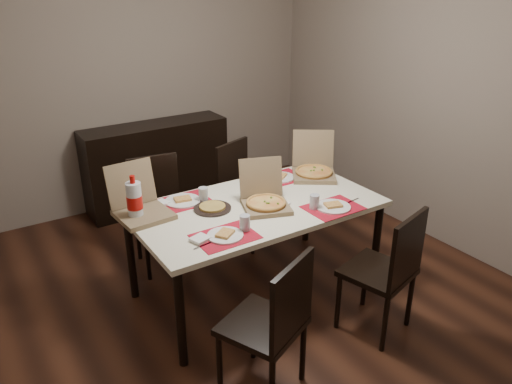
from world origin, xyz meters
TOP-DOWN VIEW (x-y plane):
  - ground at (0.00, 0.00)m, footprint 3.80×4.00m
  - room_walls at (0.00, 0.43)m, footprint 3.84×4.02m
  - sideboard at (0.00, 1.78)m, footprint 1.50×0.40m
  - dining_table at (0.00, -0.15)m, footprint 1.80×1.00m
  - chair_near_left at (-0.49, -1.09)m, footprint 0.56×0.56m
  - chair_near_right at (0.48, -1.05)m, footprint 0.52×0.52m
  - chair_far_left at (-0.44, 0.67)m, footprint 0.48×0.48m
  - chair_far_right at (0.37, 0.64)m, footprint 0.54×0.54m
  - setting_near_left at (-0.41, -0.46)m, footprint 0.45×0.30m
  - setting_near_right at (0.41, -0.49)m, footprint 0.47×0.30m
  - setting_far_left at (-0.42, 0.16)m, footprint 0.44×0.30m
  - setting_far_right at (0.39, 0.16)m, footprint 0.51×0.30m
  - napkin_loose at (0.14, -0.28)m, footprint 0.16×0.16m
  - pizza_box_center at (0.04, -0.22)m, footprint 0.42×0.45m
  - pizza_box_right at (0.72, 0.07)m, footprint 0.50×0.51m
  - pizza_box_left at (-0.77, 0.14)m, footprint 0.38×0.41m
  - faina_plate at (-0.31, -0.05)m, footprint 0.27×0.27m
  - dip_bowl at (0.04, -0.00)m, footprint 0.12×0.12m
  - soda_bottle at (-0.82, 0.09)m, footprint 0.11×0.11m

SIDE VIEW (x-z plane):
  - ground at x=0.00m, z-range -0.02..0.00m
  - sideboard at x=0.00m, z-range 0.00..0.90m
  - chair_near_left at x=-0.49m, z-range 0.05..0.98m
  - chair_near_right at x=0.48m, z-range 0.05..0.98m
  - chair_far_left at x=-0.44m, z-range 0.05..0.98m
  - chair_far_right at x=0.37m, z-range 0.05..0.98m
  - dining_table at x=0.00m, z-range 0.31..1.06m
  - napkin_loose at x=0.14m, z-range 0.75..0.77m
  - faina_plate at x=-0.31m, z-range 0.75..0.78m
  - dip_bowl at x=0.04m, z-range 0.75..0.78m
  - setting_far_left at x=-0.42m, z-range 0.72..0.83m
  - setting_near_left at x=-0.41m, z-range 0.72..0.83m
  - setting_near_right at x=0.41m, z-range 0.72..0.83m
  - setting_far_right at x=0.39m, z-range 0.72..0.83m
  - pizza_box_center at x=0.04m, z-range 0.64..0.97m
  - pizza_box_right at x=0.72m, z-range 0.63..0.98m
  - pizza_box_left at x=-0.77m, z-range 0.63..0.99m
  - soda_bottle at x=-0.82m, z-range 0.73..1.05m
  - room_walls at x=0.00m, z-range 0.42..3.04m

